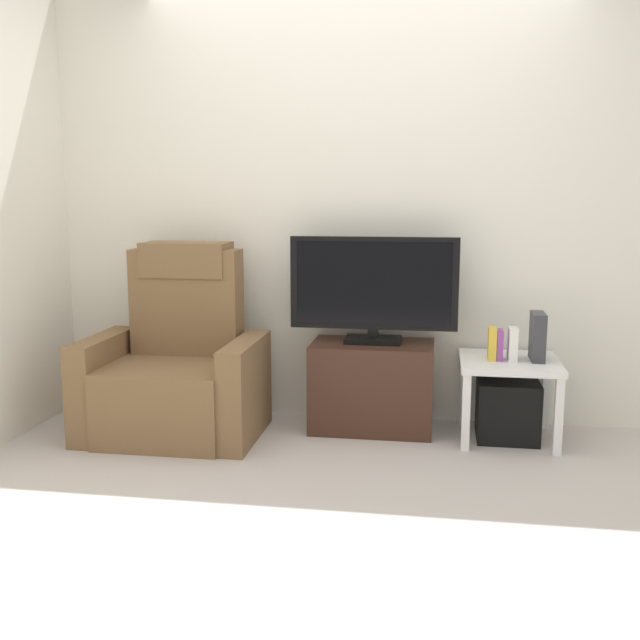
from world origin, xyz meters
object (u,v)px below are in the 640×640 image
game_console (538,337)px  book_leftmost (492,344)px  recliner_armchair (177,368)px  side_table (509,372)px  television (374,287)px  tv_stand (372,386)px  book_middle (499,345)px  subwoofer_box (507,409)px  book_rightmost (513,344)px

game_console → book_leftmost: bearing=-173.0°
recliner_armchair → book_leftmost: 1.78m
side_table → recliner_armchair: bearing=-174.8°
television → book_leftmost: bearing=-7.8°
tv_stand → book_middle: bearing=-5.8°
book_leftmost → game_console: bearing=7.0°
television → subwoofer_box: television is taller
television → recliner_armchair: television is taller
side_table → game_console: bearing=3.9°
book_leftmost → book_middle: (0.04, 0.00, -0.01)m
book_middle → game_console: 0.21m
tv_stand → television: 0.58m
tv_stand → television: size_ratio=0.73×
recliner_armchair → book_middle: (1.81, 0.15, 0.17)m
tv_stand → recliner_armchair: 1.13m
book_rightmost → game_console: size_ratio=0.69×
side_table → book_rightmost: 0.16m
side_table → subwoofer_box: bearing=180.0°
television → game_console: television is taller
book_leftmost → game_console: 0.25m
television → book_leftmost: (0.67, -0.09, -0.29)m
tv_stand → game_console: (0.91, -0.04, 0.33)m
television → book_rightmost: television is taller
recliner_armchair → side_table: 1.88m
subwoofer_box → side_table: bearing=0.0°
book_middle → book_leftmost: bearing=180.0°
book_leftmost → book_middle: size_ratio=1.06×
recliner_armchair → subwoofer_box: size_ratio=3.21×
side_table → book_middle: (-0.06, -0.02, 0.16)m
recliner_armchair → side_table: size_ratio=2.00×
recliner_armchair → book_middle: bearing=7.0°
book_rightmost → book_leftmost: bearing=180.0°
television → game_console: 0.95m
game_console → subwoofer_box: bearing=-176.1°
tv_stand → game_console: size_ratio=2.65×
book_middle → book_rightmost: 0.07m
television → book_leftmost: size_ratio=5.36×
side_table → book_leftmost: bearing=-168.7°
recliner_armchair → game_console: recliner_armchair is taller
subwoofer_box → game_console: bearing=3.9°
side_table → book_middle: book_middle is taller
side_table → book_leftmost: 0.19m
tv_stand → book_rightmost: (0.78, -0.07, 0.29)m
side_table → book_leftmost: size_ratio=3.01×
tv_stand → book_leftmost: size_ratio=3.91×
television → game_console: bearing=-3.8°
tv_stand → book_rightmost: book_rightmost is taller
side_table → subwoofer_box: side_table is taller
television → book_rightmost: (0.78, -0.09, -0.29)m
book_leftmost → tv_stand: bearing=173.8°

